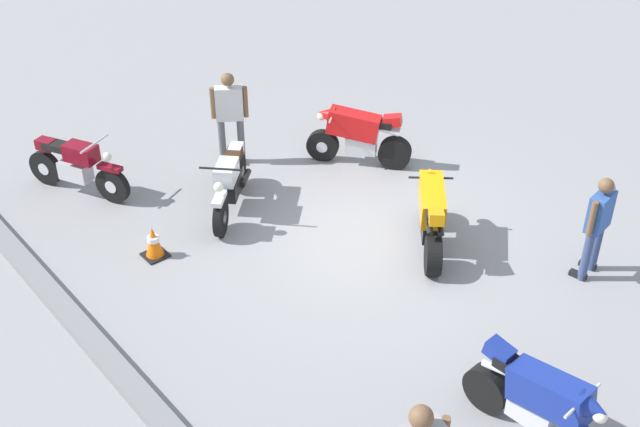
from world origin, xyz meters
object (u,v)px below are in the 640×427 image
Objects in this scene: motorcycle_red_sportbike at (358,135)px; traffic_cone at (154,242)px; motorcycle_orange_sportbike at (431,214)px; motorcycle_maroon_cruiser at (76,166)px; motorcycle_blue_sportbike at (540,401)px; person_in_white_shirt at (230,112)px; motorcycle_silver_cruiser at (230,183)px; person_in_blue_shirt at (598,222)px.

motorcycle_red_sportbike is 4.39m from traffic_cone.
motorcycle_maroon_cruiser is (5.04, 3.50, -0.07)m from motorcycle_orange_sportbike.
person_in_white_shirt is at bearing 168.59° from motorcycle_blue_sportbike.
person_in_white_shirt reaches higher than motorcycle_silver_cruiser.
motorcycle_orange_sportbike reaches higher than motorcycle_maroon_cruiser.
motorcycle_silver_cruiser is 3.39m from motorcycle_orange_sportbike.
person_in_white_shirt is at bearing 10.67° from motorcycle_red_sportbike.
motorcycle_maroon_cruiser is at bearing -94.93° from motorcycle_silver_cruiser.
traffic_cone is (6.02, 1.58, -0.33)m from motorcycle_blue_sportbike.
traffic_cone is at bearing -22.84° from person_in_white_shirt.
motorcycle_maroon_cruiser is (2.36, 4.41, -0.07)m from motorcycle_red_sportbike.
motorcycle_silver_cruiser is 0.97× the size of motorcycle_red_sportbike.
motorcycle_red_sportbike is at bearing -4.32° from person_in_blue_shirt.
motorcycle_orange_sportbike reaches higher than traffic_cone.
person_in_white_shirt is 3.22m from traffic_cone.
person_in_white_shirt is at bearing 47.67° from motorcycle_maroon_cruiser.
person_in_white_shirt reaches higher than motorcycle_red_sportbike.
motorcycle_maroon_cruiser is at bearing 24.12° from motorcycle_red_sportbike.
person_in_white_shirt is at bearing -168.74° from motorcycle_silver_cruiser.
motorcycle_blue_sportbike reaches higher than motorcycle_maroon_cruiser.
person_in_white_shirt is (4.23, 0.83, 0.43)m from motorcycle_orange_sportbike.
motorcycle_silver_cruiser is 1.73m from person_in_white_shirt.
motorcycle_red_sportbike is at bearing 82.92° from person_in_white_shirt.
motorcycle_maroon_cruiser is 1.17× the size of person_in_blue_shirt.
motorcycle_blue_sportbike is at bearing 117.78° from motorcycle_red_sportbike.
motorcycle_orange_sportbike is 2.96× the size of traffic_cone.
motorcycle_orange_sportbike is 4.31m from traffic_cone.
motorcycle_blue_sportbike is 1.11× the size of person_in_white_shirt.
person_in_blue_shirt is at bearing 8.75° from motorcycle_maroon_cruiser.
person_in_blue_shirt reaches higher than motorcycle_orange_sportbike.
motorcycle_orange_sportbike is at bearing 147.89° from motorcycle_blue_sportbike.
person_in_blue_shirt is at bearing -105.07° from motorcycle_orange_sportbike.
motorcycle_orange_sportbike is (-2.88, -1.79, 0.07)m from motorcycle_silver_cruiser.
motorcycle_red_sportbike is at bearing 151.96° from motorcycle_blue_sportbike.
motorcycle_maroon_cruiser is (8.52, 1.61, -0.07)m from motorcycle_blue_sportbike.
motorcycle_blue_sportbike and motorcycle_orange_sportbike have the same top height.
motorcycle_orange_sportbike is (3.48, -1.89, 0.00)m from motorcycle_blue_sportbike.
motorcycle_maroon_cruiser is 2.84m from person_in_white_shirt.
person_in_blue_shirt reaches higher than motorcycle_blue_sportbike.
motorcycle_red_sportbike is at bearing 23.62° from motorcycle_orange_sportbike.
motorcycle_blue_sportbike is 1.25× the size of motorcycle_orange_sportbike.
motorcycle_red_sportbike is 2.83m from motorcycle_orange_sportbike.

